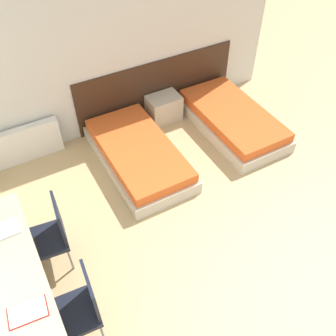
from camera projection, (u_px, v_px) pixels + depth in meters
wall_back at (105, 46)px, 5.09m from camera, size 5.51×0.05×2.70m
headboard_panel at (157, 88)px, 5.96m from camera, size 2.71×0.03×0.93m
bed_near_window at (138, 155)px, 5.31m from camera, size 0.97×1.85×0.34m
bed_near_door at (232, 120)px, 5.87m from camera, size 0.97×1.85×0.34m
nightstand at (164, 108)px, 6.01m from camera, size 0.52×0.37×0.42m
radiator at (26, 144)px, 5.31m from camera, size 0.99×0.12×0.55m
desk at (17, 283)px, 3.50m from camera, size 0.54×1.96×0.74m
chair_near_laptop at (51, 234)px, 3.98m from camera, size 0.48×0.48×0.93m
chair_near_notebook at (80, 307)px, 3.42m from camera, size 0.47×0.47×0.93m
open_notebook at (28, 312)px, 3.13m from camera, size 0.34×0.23×0.02m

